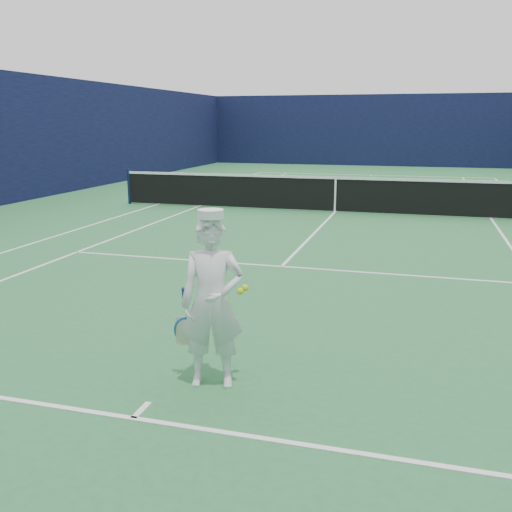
# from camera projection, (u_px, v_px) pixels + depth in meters

# --- Properties ---
(ground) EXTENTS (80.00, 80.00, 0.00)m
(ground) POSITION_uv_depth(u_px,v_px,m) (335.00, 212.00, 16.02)
(ground) COLOR #296C3B
(ground) RESTS_ON ground
(court_markings) EXTENTS (11.03, 23.83, 0.01)m
(court_markings) POSITION_uv_depth(u_px,v_px,m) (335.00, 212.00, 16.02)
(court_markings) COLOR white
(court_markings) RESTS_ON ground
(windscreen_fence) EXTENTS (20.12, 36.12, 4.00)m
(windscreen_fence) POSITION_uv_depth(u_px,v_px,m) (337.00, 140.00, 15.56)
(windscreen_fence) COLOR #0E1233
(windscreen_fence) RESTS_ON ground
(tennis_net) EXTENTS (12.88, 0.09, 1.07)m
(tennis_net) POSITION_uv_depth(u_px,v_px,m) (335.00, 193.00, 15.89)
(tennis_net) COLOR #141E4C
(tennis_net) RESTS_ON ground
(tennis_player) EXTENTS (0.82, 0.54, 1.71)m
(tennis_player) POSITION_uv_depth(u_px,v_px,m) (212.00, 302.00, 5.38)
(tennis_player) COLOR white
(tennis_player) RESTS_ON ground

